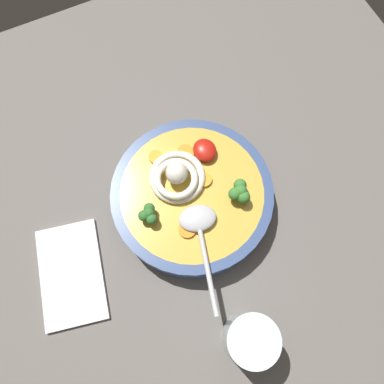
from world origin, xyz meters
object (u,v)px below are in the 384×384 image
object	(u,v)px
drinking_glass	(249,339)
soup_spoon	(199,227)
soup_bowl	(192,197)
folded_napkin	(71,274)
noodle_pile	(177,177)

from	to	relation	value
drinking_glass	soup_spoon	bearing A→B (deg)	178.02
soup_bowl	soup_spoon	xyz separation A→B (cm)	(5.91, -1.55, 3.29)
soup_bowl	folded_napkin	bearing A→B (deg)	-82.77
drinking_glass	soup_bowl	bearing A→B (deg)	174.80
noodle_pile	soup_spoon	bearing A→B (deg)	-1.54
soup_bowl	drinking_glass	size ratio (longest dim) A/B	2.54
soup_bowl	drinking_glass	world-z (taller)	drinking_glass
soup_spoon	noodle_pile	bearing A→B (deg)	-166.88
drinking_glass	noodle_pile	bearing A→B (deg)	178.17
drinking_glass	folded_napkin	distance (cm)	30.17
noodle_pile	folded_napkin	xyz separation A→B (cm)	(6.04, -22.11, -6.03)
soup_bowl	folded_napkin	distance (cm)	23.71
soup_bowl	soup_spoon	world-z (taller)	soup_spoon
drinking_glass	folded_napkin	size ratio (longest dim) A/B	0.63
soup_bowl	noodle_pile	distance (cm)	5.03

